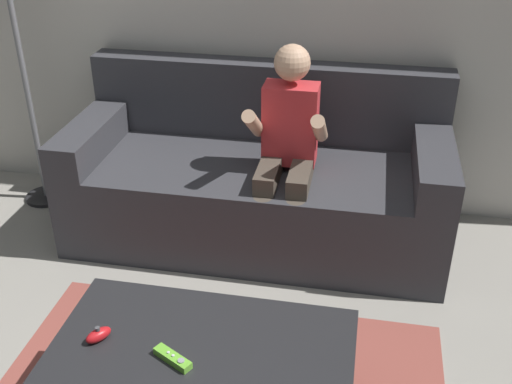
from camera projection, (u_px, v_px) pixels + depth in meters
The scene contains 5 objects.
couch at pixel (258, 181), 3.18m from camera, with size 1.87×0.80×0.84m.
person_seated_on_couch at pixel (287, 146), 2.85m from camera, with size 0.36×0.44×1.04m.
coffee_table at pixel (200, 367), 1.99m from camera, with size 0.97×0.62×0.39m.
game_remote_lime_near_edge at pixel (173, 358), 1.93m from camera, with size 0.14×0.10×0.03m.
nunchuk_red at pixel (98, 335), 2.01m from camera, with size 0.09×0.10×0.05m.
Camera 1 is at (0.73, -1.30, 1.80)m, focal length 43.47 mm.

